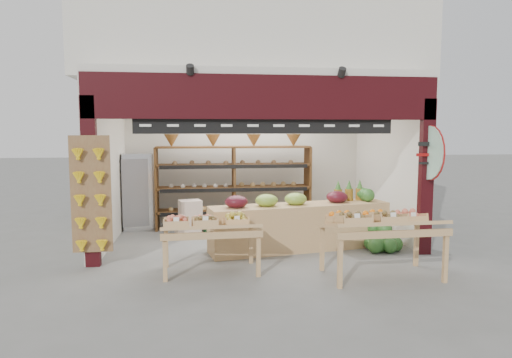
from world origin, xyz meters
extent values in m
plane|color=slate|center=(0.00, 0.00, 0.00)|extent=(60.00, 60.00, 0.00)
cube|color=silver|center=(0.00, 2.29, 1.50)|extent=(5.76, 0.18, 3.00)
cube|color=silver|center=(-2.79, 0.60, 1.50)|extent=(0.18, 3.38, 3.00)
cube|color=silver|center=(2.79, 0.60, 1.50)|extent=(0.18, 3.38, 3.00)
cube|color=silver|center=(0.00, 0.60, 3.06)|extent=(5.76, 3.38, 0.12)
cube|color=silver|center=(0.00, 1.70, 4.20)|extent=(6.36, 4.60, 2.40)
cube|color=black|center=(0.00, -1.05, 2.65)|extent=(5.70, 0.14, 0.70)
cube|color=black|center=(-2.75, -1.05, 1.32)|extent=(0.22, 0.14, 2.65)
cube|color=black|center=(2.75, -1.05, 1.32)|extent=(0.22, 0.14, 2.65)
cube|color=black|center=(0.00, -1.02, 2.20)|extent=(4.20, 0.05, 0.26)
cylinder|color=white|center=(0.10, -0.95, 2.45)|extent=(0.34, 0.05, 0.34)
cube|color=olive|center=(-2.73, -1.14, 1.15)|extent=(0.60, 0.04, 1.80)
cylinder|color=#A1CAB2|center=(2.75, -1.14, 1.75)|extent=(0.04, 0.90, 0.90)
cylinder|color=maroon|center=(2.75, -1.16, 1.75)|extent=(0.01, 0.92, 0.92)
cube|color=brown|center=(-1.97, 1.57, 0.88)|extent=(0.05, 0.55, 1.77)
cube|color=brown|center=(-0.31, 1.57, 0.88)|extent=(0.05, 0.55, 1.77)
cube|color=brown|center=(1.35, 1.57, 0.88)|extent=(0.05, 0.55, 1.77)
cube|color=brown|center=(-0.31, 1.57, 0.39)|extent=(3.32, 0.55, 0.04)
cube|color=brown|center=(-0.31, 1.57, 0.88)|extent=(3.32, 0.55, 0.04)
cube|color=brown|center=(-0.31, 1.57, 1.38)|extent=(3.32, 0.55, 0.04)
cube|color=brown|center=(-0.31, 1.57, 1.77)|extent=(3.32, 0.55, 0.04)
cone|color=#915E2F|center=(-1.64, 1.57, 1.91)|extent=(0.32, 0.32, 0.28)
cone|color=#915E2F|center=(-0.76, 1.57, 1.91)|extent=(0.32, 0.32, 0.28)
cone|color=#915E2F|center=(0.13, 1.57, 1.91)|extent=(0.32, 0.32, 0.28)
cone|color=#915E2F|center=(1.01, 1.57, 1.91)|extent=(0.32, 0.32, 0.28)
cube|color=silver|center=(-2.40, 1.73, 0.82)|extent=(0.75, 0.75, 1.64)
cube|color=beige|center=(-1.31, 0.78, 0.20)|extent=(0.54, 0.46, 0.40)
cube|color=beige|center=(-1.26, 0.78, 0.57)|extent=(0.49, 0.43, 0.34)
cube|color=#124520|center=(-0.75, 0.82, 0.17)|extent=(0.52, 0.43, 0.34)
cube|color=beige|center=(-0.85, 1.20, 0.16)|extent=(0.47, 0.40, 0.31)
cube|color=tan|center=(0.70, -0.48, 0.41)|extent=(3.32, 1.19, 0.82)
ellipsoid|color=#59141E|center=(-0.46, -0.68, 0.92)|extent=(0.40, 0.36, 0.22)
ellipsoid|color=#8CB23F|center=(0.08, -0.59, 0.92)|extent=(0.40, 0.36, 0.22)
ellipsoid|color=#8CB23F|center=(0.61, -0.49, 0.92)|extent=(0.40, 0.36, 0.22)
ellipsoid|color=#59141E|center=(1.42, -0.35, 0.92)|extent=(0.40, 0.36, 0.22)
cylinder|color=olive|center=(1.48, -0.20, 0.93)|extent=(0.15, 0.15, 0.22)
cylinder|color=olive|center=(1.71, -0.16, 0.93)|extent=(0.15, 0.15, 0.22)
cylinder|color=olive|center=(1.93, -0.12, 0.93)|extent=(0.15, 0.15, 0.22)
cube|color=tan|center=(-0.93, -1.59, 0.68)|extent=(1.48, 0.86, 0.22)
cube|color=tan|center=(-1.58, -1.96, 0.29)|extent=(0.06, 0.06, 0.58)
cube|color=tan|center=(-0.25, -1.92, 0.29)|extent=(0.06, 0.06, 0.58)
cube|color=tan|center=(-1.61, -1.27, 0.29)|extent=(0.06, 0.06, 0.58)
cube|color=tan|center=(-0.28, -1.22, 0.29)|extent=(0.06, 0.06, 0.58)
cube|color=tan|center=(1.52, -2.14, 0.77)|extent=(1.67, 0.96, 0.24)
cube|color=tan|center=(0.77, -2.56, 0.34)|extent=(0.06, 0.06, 0.67)
cube|color=tan|center=(2.30, -2.52, 0.34)|extent=(0.06, 0.06, 0.67)
cube|color=tan|center=(0.75, -1.75, 0.34)|extent=(0.06, 0.06, 0.67)
cube|color=tan|center=(2.28, -1.71, 0.34)|extent=(0.06, 0.06, 0.67)
sphere|color=#1F4E1A|center=(2.05, -0.85, 0.13)|extent=(0.27, 0.27, 0.27)
sphere|color=#1F4E1A|center=(2.33, -0.85, 0.13)|extent=(0.27, 0.27, 0.27)
sphere|color=#1F4E1A|center=(2.05, -0.56, 0.13)|extent=(0.27, 0.27, 0.27)
sphere|color=#1F4E1A|center=(2.33, -0.56, 0.13)|extent=(0.27, 0.27, 0.27)
sphere|color=#1F4E1A|center=(2.19, -0.71, 0.37)|extent=(0.27, 0.27, 0.27)
sphere|color=#1F4E1A|center=(2.19, -0.95, 0.13)|extent=(0.27, 0.27, 0.27)
sphere|color=#1F4E1A|center=(1.95, -0.71, 0.13)|extent=(0.27, 0.27, 0.27)
sphere|color=#1F4E1A|center=(2.05, -0.55, 0.37)|extent=(0.27, 0.27, 0.27)
sphere|color=#1F4E1A|center=(2.38, -0.68, 0.13)|extent=(0.27, 0.27, 0.27)
sphere|color=#1F4E1A|center=(1.93, -0.93, 0.13)|extent=(0.27, 0.27, 0.27)
camera|label=1|loc=(-1.14, -8.32, 2.11)|focal=32.00mm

